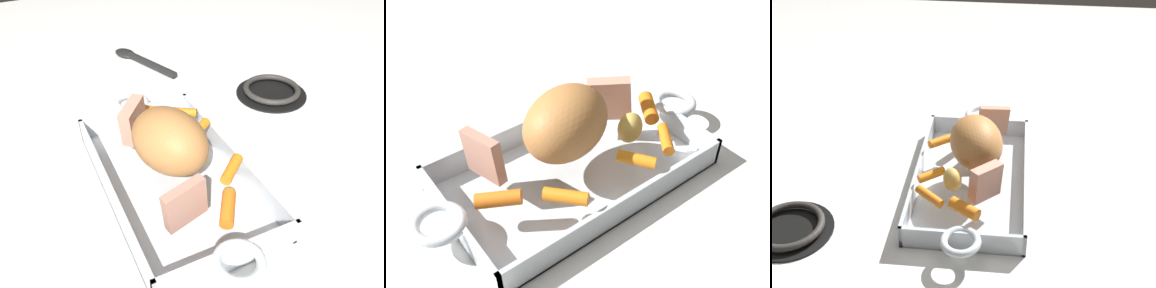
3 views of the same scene
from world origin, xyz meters
TOP-DOWN VIEW (x-y plane):
  - ground_plane at (0.00, 0.00)m, footprint 2.14×2.14m
  - roasting_dish at (0.00, 0.00)m, footprint 0.47×0.21m
  - pork_roast at (0.01, -0.01)m, footprint 0.16×0.13m
  - roast_slice_thick at (-0.09, -0.03)m, footprint 0.06×0.06m
  - roast_slice_outer at (0.12, -0.03)m, footprint 0.03×0.07m
  - baby_carrot_southwest at (-0.14, -0.00)m, footprint 0.05×0.06m
  - baby_carrot_short at (-0.05, 0.07)m, footprint 0.04×0.05m
  - baby_carrot_northeast at (0.13, 0.02)m, footprint 0.06×0.05m
  - baby_carrot_southeast at (-0.11, 0.06)m, footprint 0.05×0.06m
  - baby_carrot_northwest at (0.06, 0.07)m, footprint 0.05×0.05m
  - potato_corner at (-0.08, 0.03)m, footprint 0.05×0.05m
  - stove_burner_rear at (-0.16, 0.30)m, footprint 0.15×0.15m

SIDE VIEW (x-z plane):
  - ground_plane at x=0.00m, z-range 0.00..0.00m
  - stove_burner_rear at x=-0.16m, z-range 0.00..0.02m
  - roasting_dish at x=0.00m, z-range -0.01..0.04m
  - baby_carrot_southeast at x=-0.11m, z-range 0.05..0.06m
  - baby_carrot_short at x=-0.05m, z-range 0.05..0.06m
  - baby_carrot_northwest at x=0.06m, z-range 0.05..0.07m
  - baby_carrot_northeast at x=0.13m, z-range 0.05..0.07m
  - baby_carrot_southwest at x=-0.14m, z-range 0.05..0.07m
  - potato_corner at x=-0.08m, z-range 0.05..0.09m
  - roast_slice_outer at x=0.12m, z-range 0.04..0.11m
  - roast_slice_thick at x=-0.09m, z-range 0.04..0.11m
  - pork_roast at x=0.01m, z-range 0.05..0.14m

